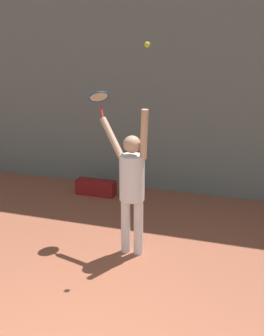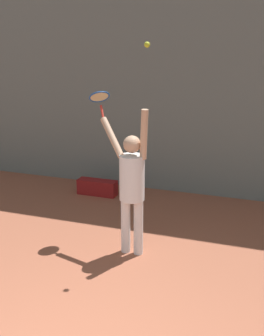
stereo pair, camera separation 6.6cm
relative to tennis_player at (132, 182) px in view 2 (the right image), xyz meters
The scene contains 6 objects.
back_wall 3.10m from the tennis_player, 84.34° to the left, with size 18.00×0.10×5.00m.
tennis_player is the anchor object (origin of this frame).
tennis_racket 1.30m from the tennis_player, 144.45° to the left, with size 0.39×0.38×0.39m.
tennis_ball 1.80m from the tennis_player, 18.13° to the right, with size 0.07×0.07×0.07m.
water_bottle 2.58m from the tennis_player, 124.79° to the left, with size 0.08×0.08×0.25m.
equipment_bag 2.60m from the tennis_player, 125.18° to the left, with size 0.75×0.24×0.28m.
Camera 2 is at (1.75, -2.73, 3.02)m, focal length 50.00 mm.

